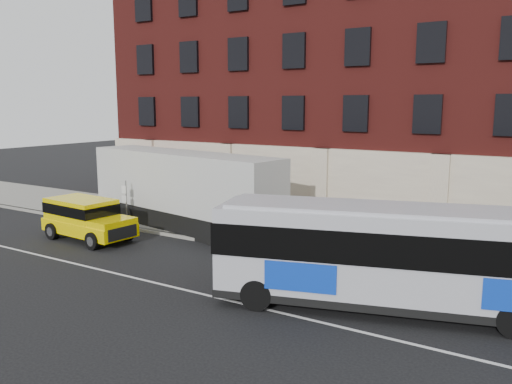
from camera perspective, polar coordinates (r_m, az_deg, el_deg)
The scene contains 9 objects.
ground at distance 18.50m, azimuth -8.96°, elevation -10.88°, with size 120.00×120.00×0.00m, color black.
sidewalk at distance 25.63m, azimuth 4.33°, elevation -4.81°, with size 60.00×6.00×0.15m, color gray.
kerb at distance 23.10m, azimuth 0.85°, elevation -6.39°, with size 60.00×0.25×0.15m, color gray.
lane_line at distance 18.85m, azimuth -7.95°, elevation -10.44°, with size 60.00×0.12×0.01m, color silver.
building at distance 32.09m, azimuth 11.20°, elevation 11.46°, with size 30.00×12.10×15.00m.
sign_pole at distance 28.12m, azimuth -13.99°, elevation -0.91°, with size 0.30×0.20×2.50m.
city_bus at distance 16.90m, azimuth 16.51°, elevation -6.61°, with size 12.35×5.90×3.32m.
yellow_suv at distance 26.33m, azimuth -18.04°, elevation -2.55°, with size 5.17×2.51×1.95m.
shipping_container at distance 27.07m, azimuth -7.94°, elevation 0.03°, with size 12.26×4.49×4.01m.
Camera 1 is at (11.45, -13.03, 6.43)m, focal length 36.80 mm.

